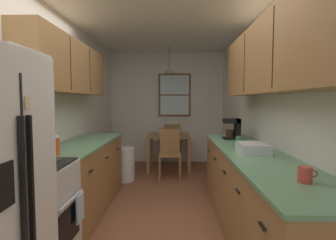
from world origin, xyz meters
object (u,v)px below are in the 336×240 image
stove_range (31,218)px  dish_rack (253,148)px  trash_bin (125,164)px  mug_spare (239,140)px  microwave_over_range (11,71)px  dining_table (169,140)px  dining_chair_near (170,151)px  mug_by_coffeemaker (305,175)px  dining_chair_far (172,141)px  coffee_maker (234,128)px  storage_canister (53,146)px  table_serving_bowl (164,133)px

stove_range → dish_rack: size_ratio=3.24×
trash_bin → mug_spare: bearing=-41.9°
microwave_over_range → dish_rack: (2.08, 0.61, -0.71)m
dining_table → trash_bin: bearing=-132.6°
dining_chair_near → trash_bin: dining_chair_near is taller
mug_by_coffeemaker → dish_rack: bearing=92.8°
dining_chair_far → coffee_maker: 2.66m
trash_bin → mug_spare: size_ratio=5.29×
microwave_over_range → mug_by_coffeemaker: (2.13, -0.38, -0.71)m
dining_chair_far → storage_canister: bearing=-107.3°
mug_spare → table_serving_bowl: bearing=113.9°
coffee_maker → mug_spare: (-0.04, -0.49, -0.10)m
dining_chair_near → mug_spare: 1.97m
dining_table → mug_by_coffeemaker: bearing=-76.1°
dining_table → dining_chair_near: bearing=-87.5°
stove_range → mug_spare: (1.95, 1.14, 0.48)m
stove_range → microwave_over_range: bearing=180.0°
microwave_over_range → dining_table: 3.81m
dining_table → mug_spare: size_ratio=7.59×
trash_bin → stove_range: bearing=-96.4°
dish_rack → dining_chair_far: bearing=103.6°
mug_by_coffeemaker → mug_spare: mug_by_coffeemaker is taller
coffee_maker → dish_rack: 1.02m
stove_range → trash_bin: bearing=83.6°
dining_chair_near → mug_by_coffeemaker: bearing=-74.0°
dining_table → coffee_maker: size_ratio=3.03×
dining_chair_far → table_serving_bowl: dining_chair_far is taller
microwave_over_range → storage_canister: 0.81m
trash_bin → mug_by_coffeemaker: size_ratio=4.72×
stove_range → dining_table: 3.63m
dining_table → storage_canister: size_ratio=4.60×
dining_chair_near → storage_canister: (-1.10, -2.41, 0.49)m
storage_canister → dish_rack: size_ratio=0.55×
coffee_maker → mug_spare: 0.50m
trash_bin → dish_rack: (1.67, -2.02, 0.65)m
dining_chair_far → trash_bin: size_ratio=1.51×
mug_by_coffeemaker → mug_spare: size_ratio=1.12×
dining_chair_near → dining_chair_far: same height
mug_by_coffeemaker → table_serving_bowl: bearing=105.6°
storage_canister → table_serving_bowl: storage_canister is taller
dish_rack → trash_bin: bearing=129.6°
dining_chair_far → table_serving_bowl: bearing=-103.0°
mug_spare → table_serving_bowl: mug_spare is taller
dining_table → coffee_maker: coffee_maker is taller
mug_by_coffeemaker → table_serving_bowl: 3.90m
table_serving_bowl → stove_range: bearing=-106.0°
trash_bin → table_serving_bowl: bearing=47.8°
dining_chair_far → coffee_maker: coffee_maker is taller
dining_chair_far → table_serving_bowl: (-0.16, -0.71, 0.26)m
dining_table → dish_rack: dish_rack is taller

